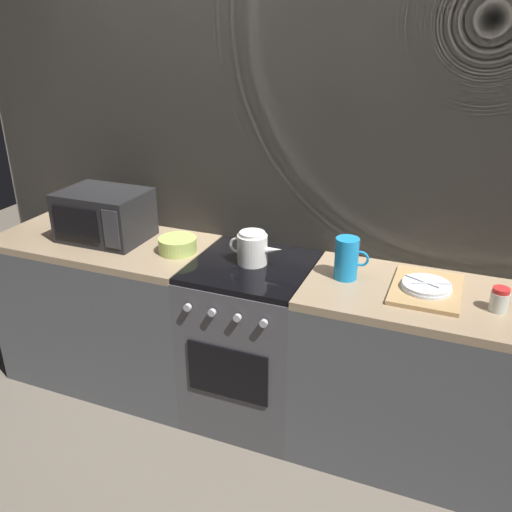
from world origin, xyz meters
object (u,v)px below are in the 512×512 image
object	(u,v)px
dish_pile	(426,288)
kettle	(253,248)
pitcher	(347,258)
stove_unit	(251,341)
spice_jar	(499,300)
mixing_bowl	(178,245)
microwave	(105,215)

from	to	relation	value
dish_pile	kettle	bearing A→B (deg)	-179.58
kettle	pitcher	bearing A→B (deg)	1.25
stove_unit	spice_jar	distance (m)	1.24
kettle	dish_pile	distance (m)	0.84
stove_unit	mixing_bowl	distance (m)	0.64
stove_unit	kettle	world-z (taller)	kettle
kettle	dish_pile	xyz separation A→B (m)	(0.83, 0.01, -0.06)
mixing_bowl	kettle	bearing A→B (deg)	2.74
microwave	spice_jar	bearing A→B (deg)	-1.84
mixing_bowl	pitcher	size ratio (longest dim) A/B	1.00
pitcher	dish_pile	distance (m)	0.38
microwave	kettle	distance (m)	0.89
microwave	pitcher	world-z (taller)	microwave
stove_unit	kettle	xyz separation A→B (m)	(0.00, 0.02, 0.53)
pitcher	dish_pile	size ratio (longest dim) A/B	0.50
pitcher	mixing_bowl	bearing A→B (deg)	-178.05
pitcher	dish_pile	xyz separation A→B (m)	(0.37, -0.00, -0.08)
kettle	spice_jar	xyz separation A→B (m)	(1.13, -0.06, -0.03)
microwave	mixing_bowl	bearing A→B (deg)	-3.41
mixing_bowl	dish_pile	xyz separation A→B (m)	(1.25, 0.03, -0.02)
stove_unit	mixing_bowl	size ratio (longest dim) A/B	4.50
microwave	kettle	bearing A→B (deg)	-0.50
microwave	mixing_bowl	world-z (taller)	microwave
microwave	kettle	size ratio (longest dim) A/B	1.62
microwave	mixing_bowl	xyz separation A→B (m)	(0.47, -0.03, -0.10)
microwave	mixing_bowl	distance (m)	0.48
kettle	mixing_bowl	size ratio (longest dim) A/B	1.42
stove_unit	spice_jar	size ratio (longest dim) A/B	8.57
stove_unit	dish_pile	bearing A→B (deg)	1.68
spice_jar	dish_pile	bearing A→B (deg)	167.96
mixing_bowl	dish_pile	world-z (taller)	mixing_bowl
kettle	dish_pile	world-z (taller)	kettle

